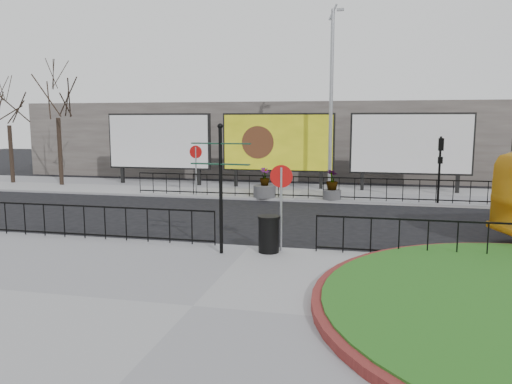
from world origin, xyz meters
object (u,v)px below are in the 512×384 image
(lamp_post, at_px, (331,100))
(planter_a, at_px, (265,188))
(billboard_mid, at_px, (278,143))
(fingerpost_sign, at_px, (221,176))
(litter_bin, at_px, (269,234))
(planter_b, at_px, (332,188))

(lamp_post, height_order, planter_a, lamp_post)
(lamp_post, bearing_deg, billboard_mid, 146.75)
(fingerpost_sign, distance_m, planter_a, 10.58)
(billboard_mid, bearing_deg, litter_bin, -80.84)
(billboard_mid, distance_m, litter_bin, 13.88)
(fingerpost_sign, xyz_separation_m, litter_bin, (1.28, 0.40, -1.66))
(lamp_post, relative_size, planter_a, 6.42)
(fingerpost_sign, height_order, litter_bin, fingerpost_sign)
(fingerpost_sign, height_order, planter_a, fingerpost_sign)
(fingerpost_sign, xyz_separation_m, planter_b, (2.34, 10.40, -1.63))
(billboard_mid, relative_size, planter_a, 4.31)
(litter_bin, bearing_deg, planter_a, 102.34)
(billboard_mid, relative_size, litter_bin, 5.95)
(litter_bin, height_order, planter_a, planter_a)
(litter_bin, bearing_deg, planter_b, 83.96)
(lamp_post, bearing_deg, fingerpost_sign, -99.93)
(planter_a, bearing_deg, lamp_post, 28.02)
(litter_bin, distance_m, planter_a, 10.24)
(billboard_mid, height_order, planter_a, billboard_mid)
(billboard_mid, relative_size, planter_b, 4.34)
(billboard_mid, distance_m, planter_a, 4.11)
(planter_a, bearing_deg, litter_bin, -77.66)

